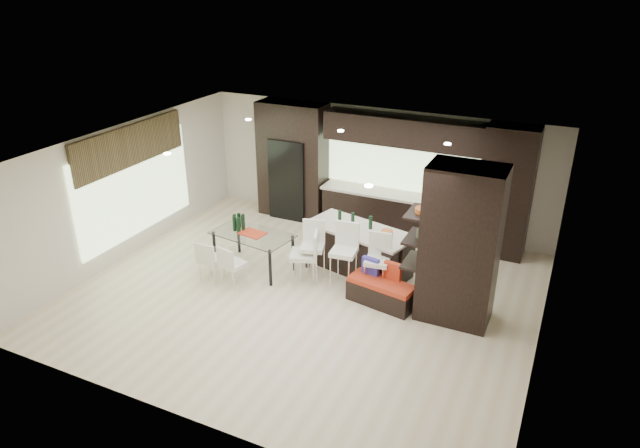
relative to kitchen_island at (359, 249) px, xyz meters
The scene contains 22 objects.
ground 1.44m from the kitchen_island, 112.50° to the right, with size 8.00×8.00×0.00m, color beige.
back_wall 2.47m from the kitchen_island, 103.27° to the left, with size 8.00×0.02×2.70m, color silver.
left_wall 4.79m from the kitchen_island, 164.33° to the right, with size 0.02×7.00×2.70m, color silver.
right_wall 3.81m from the kitchen_island, 20.08° to the right, with size 0.02×7.00×2.70m, color silver.
ceiling 2.65m from the kitchen_island, 112.50° to the right, with size 8.00×7.00×0.02m, color white.
window_left 4.70m from the kitchen_island, 166.59° to the right, with size 0.04×3.20×1.90m, color #B2D199.
window_back 2.46m from the kitchen_island, 88.06° to the left, with size 3.40×0.04×1.20m, color #B2D199.
stone_accent 4.93m from the kitchen_island, 166.50° to the right, with size 0.08×3.00×0.80m, color brown.
ceiling_spots 2.52m from the kitchen_island, 117.29° to the right, with size 4.00×3.00×0.02m, color white.
back_cabinetry 2.11m from the kitchen_island, 90.78° to the left, with size 6.80×0.68×2.70m, color black.
refrigerator 3.09m from the kitchen_island, 142.67° to the left, with size 0.90×0.68×1.90m, color black.
partition_column 2.43m from the kitchen_island, 22.75° to the right, with size 1.20×0.80×2.70m, color black.
kitchen_island is the anchor object (origin of this frame).
stool_left 0.99m from the kitchen_island, 130.23° to the right, with size 0.42×0.42×0.95m, color white.
stool_mid 0.78m from the kitchen_island, 90.00° to the right, with size 0.45×0.45×1.01m, color white.
stool_right 0.99m from the kitchen_island, 49.76° to the right, with size 0.42×0.42×0.95m, color white.
bench 1.33m from the kitchen_island, 50.96° to the right, with size 1.19×0.46×0.46m, color black.
floor_vase 1.72m from the kitchen_island, 12.76° to the right, with size 0.45×0.45×1.22m, color #494E38, non-canonical shape.
dining_table 2.07m from the kitchen_island, 156.15° to the right, with size 1.55×0.87×0.75m, color white.
chair_near 2.45m from the kitchen_island, 140.51° to the right, with size 0.41×0.41×0.76m, color white.
chair_far 2.84m from the kitchen_island, 146.76° to the right, with size 0.41×0.41×0.75m, color white.
chair_end 1.14m from the kitchen_island, 133.10° to the right, with size 0.50×0.50×0.93m, color white.
Camera 1 is at (4.04, -8.01, 5.47)m, focal length 32.00 mm.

